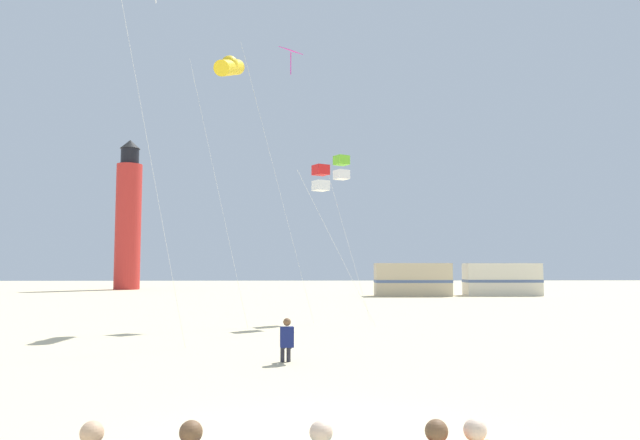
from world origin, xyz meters
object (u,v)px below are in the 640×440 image
object	(u,v)px
kite_diamond_magenta	(289,63)
rv_van_tan	(413,280)
kite_flyer_standing	(287,339)
rv_van_cream	(502,280)
kite_box_scarlet	(321,178)
lighthouse_distant	(128,219)
kite_tube_gold	(230,67)
kite_box_lime	(341,168)

from	to	relation	value
kite_diamond_magenta	rv_van_tan	size ratio (longest dim) A/B	2.03
kite_flyer_standing	rv_van_cream	distance (m)	39.86
kite_box_scarlet	lighthouse_distant	world-z (taller)	lighthouse_distant
rv_van_tan	rv_van_cream	size ratio (longest dim) A/B	1.00
kite_tube_gold	rv_van_tan	world-z (taller)	kite_tube_gold
kite_box_lime	rv_van_tan	distance (m)	24.28
kite_box_lime	kite_flyer_standing	bearing A→B (deg)	-100.52
kite_box_lime	lighthouse_distant	world-z (taller)	lighthouse_distant
kite_tube_gold	kite_diamond_magenta	xyz separation A→B (m)	(2.62, 2.24, 0.99)
kite_box_lime	lighthouse_distant	size ratio (longest dim) A/B	0.46
kite_tube_gold	kite_box_scarlet	distance (m)	6.39
kite_box_scarlet	rv_van_tan	world-z (taller)	kite_box_scarlet
kite_flyer_standing	lighthouse_distant	bearing A→B (deg)	-76.92
kite_box_lime	rv_van_tan	world-z (taller)	kite_box_lime
kite_diamond_magenta	kite_box_scarlet	world-z (taller)	kite_diamond_magenta
kite_tube_gold	lighthouse_distant	bearing A→B (deg)	111.44
kite_diamond_magenta	kite_box_lime	bearing A→B (deg)	1.48
kite_box_lime	kite_tube_gold	bearing A→B (deg)	-155.80
kite_tube_gold	rv_van_cream	world-z (taller)	kite_tube_gold
kite_flyer_standing	lighthouse_distant	size ratio (longest dim) A/B	0.07
kite_diamond_magenta	kite_box_scarlet	bearing A→B (deg)	-54.96
kite_diamond_magenta	rv_van_cream	bearing A→B (deg)	51.76
lighthouse_distant	rv_van_tan	xyz separation A→B (m)	(28.80, -16.12, -6.45)
kite_flyer_standing	lighthouse_distant	world-z (taller)	lighthouse_distant
kite_diamond_magenta	kite_flyer_standing	bearing A→B (deg)	-89.21
kite_tube_gold	lighthouse_distant	distance (m)	43.88
kite_flyer_standing	kite_box_lime	world-z (taller)	kite_box_lime
kite_diamond_magenta	rv_van_cream	size ratio (longest dim) A/B	2.03
rv_van_cream	rv_van_tan	bearing A→B (deg)	-173.12
lighthouse_distant	rv_van_cream	bearing A→B (deg)	-22.78
kite_flyer_standing	rv_van_cream	bearing A→B (deg)	-123.94
kite_tube_gold	kite_box_scarlet	xyz separation A→B (m)	(4.06, 0.18, -4.94)
kite_box_scarlet	rv_van_cream	bearing A→B (deg)	56.34
kite_tube_gold	kite_diamond_magenta	world-z (taller)	kite_diamond_magenta
kite_tube_gold	kite_box_lime	distance (m)	6.97
kite_tube_gold	kite_box_lime	bearing A→B (deg)	24.20
kite_box_scarlet	kite_flyer_standing	bearing A→B (deg)	-96.90
lighthouse_distant	kite_box_scarlet	bearing A→B (deg)	-63.68
kite_box_scarlet	lighthouse_distant	bearing A→B (deg)	116.32
rv_van_cream	kite_box_lime	bearing A→B (deg)	-122.29
kite_flyer_standing	kite_diamond_magenta	xyz separation A→B (m)	(-0.17, 12.54, 11.71)
rv_van_tan	kite_diamond_magenta	bearing A→B (deg)	-112.98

